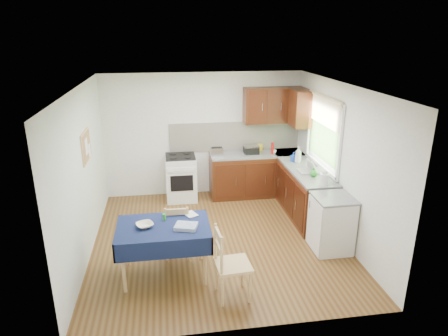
{
  "coord_description": "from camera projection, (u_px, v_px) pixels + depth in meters",
  "views": [
    {
      "loc": [
        -0.78,
        -5.77,
        3.27
      ],
      "look_at": [
        0.15,
        0.3,
        1.14
      ],
      "focal_mm": 32.0,
      "sensor_mm": 36.0,
      "label": 1
    }
  ],
  "objects": [
    {
      "name": "soap_bottle_c",
      "position": [
        314.0,
        172.0,
        6.79
      ],
      "size": [
        0.14,
        0.14,
        0.16
      ],
      "primitive_type": "imported",
      "rotation": [
        0.0,
        0.0,
        3.32
      ],
      "color": "green",
      "rests_on": "worktop_right"
    },
    {
      "name": "toaster",
      "position": [
        217.0,
        152.0,
        7.91
      ],
      "size": [
        0.24,
        0.15,
        0.19
      ],
      "rotation": [
        0.0,
        0.0,
        0.26
      ],
      "color": "#B2B2B6",
      "rests_on": "worktop_back"
    },
    {
      "name": "sandwich_press",
      "position": [
        251.0,
        149.0,
        8.07
      ],
      "size": [
        0.29,
        0.25,
        0.17
      ],
      "rotation": [
        0.0,
        0.0,
        -0.25
      ],
      "color": "black",
      "rests_on": "worktop_back"
    },
    {
      "name": "cup",
      "position": [
        274.0,
        151.0,
        8.07
      ],
      "size": [
        0.11,
        0.11,
        0.09
      ],
      "primitive_type": "imported",
      "rotation": [
        0.0,
        0.0,
        0.03
      ],
      "color": "white",
      "rests_on": "worktop_back"
    },
    {
      "name": "stove",
      "position": [
        181.0,
        177.0,
        8.03
      ],
      "size": [
        0.6,
        0.61,
        0.92
      ],
      "color": "white",
      "rests_on": "ground"
    },
    {
      "name": "fridge",
      "position": [
        332.0,
        224.0,
        6.16
      ],
      "size": [
        0.58,
        0.6,
        0.89
      ],
      "color": "white",
      "rests_on": "ground"
    },
    {
      "name": "tea_towel",
      "position": [
        186.0,
        226.0,
        5.32
      ],
      "size": [
        0.34,
        0.3,
        0.05
      ],
      "primitive_type": "cube",
      "rotation": [
        0.0,
        0.0,
        -0.3
      ],
      "color": "navy",
      "rests_on": "dining_table"
    },
    {
      "name": "ceiling",
      "position": [
        217.0,
        86.0,
        5.75
      ],
      "size": [
        4.0,
        4.2,
        0.02
      ],
      "primitive_type": "cube",
      "color": "white",
      "rests_on": "wall_back"
    },
    {
      "name": "book",
      "position": [
        186.0,
        216.0,
        5.68
      ],
      "size": [
        0.22,
        0.25,
        0.02
      ],
      "primitive_type": "imported",
      "rotation": [
        0.0,
        0.0,
        0.43
      ],
      "color": "white",
      "rests_on": "dining_table"
    },
    {
      "name": "floor",
      "position": [
        218.0,
        240.0,
        6.57
      ],
      "size": [
        4.2,
        4.2,
        0.0
      ],
      "primitive_type": "plane",
      "color": "#4D2F14",
      "rests_on": "ground"
    },
    {
      "name": "worktop_right",
      "position": [
        307.0,
        171.0,
        7.13
      ],
      "size": [
        0.6,
        1.7,
        0.04
      ],
      "primitive_type": "cube",
      "color": "slate",
      "rests_on": "base_cabinets"
    },
    {
      "name": "soap_bottle_b",
      "position": [
        293.0,
        157.0,
        7.57
      ],
      "size": [
        0.1,
        0.1,
        0.18
      ],
      "primitive_type": "imported",
      "rotation": [
        0.0,
        0.0,
        1.8
      ],
      "color": "blue",
      "rests_on": "worktop_right"
    },
    {
      "name": "corkboard",
      "position": [
        86.0,
        146.0,
        6.05
      ],
      "size": [
        0.04,
        0.62,
        0.47
      ],
      "color": "tan",
      "rests_on": "wall_left"
    },
    {
      "name": "wall_back",
      "position": [
        204.0,
        135.0,
        8.12
      ],
      "size": [
        4.0,
        0.02,
        2.5
      ],
      "primitive_type": "cube",
      "color": "white",
      "rests_on": "ground"
    },
    {
      "name": "splashback",
      "position": [
        235.0,
        136.0,
        8.22
      ],
      "size": [
        2.7,
        0.02,
        0.6
      ],
      "primitive_type": "cube",
      "color": "white",
      "rests_on": "wall_back"
    },
    {
      "name": "base_cabinets",
      "position": [
        278.0,
        183.0,
        7.8
      ],
      "size": [
        1.9,
        2.3,
        0.86
      ],
      "color": "black",
      "rests_on": "ground"
    },
    {
      "name": "chair_near",
      "position": [
        229.0,
        262.0,
        5.0
      ],
      "size": [
        0.46,
        0.46,
        0.98
      ],
      "rotation": [
        0.0,
        0.0,
        1.65
      ],
      "color": "tan",
      "rests_on": "ground"
    },
    {
      "name": "yellow_packet",
      "position": [
        260.0,
        147.0,
        8.25
      ],
      "size": [
        0.13,
        0.11,
        0.14
      ],
      "primitive_type": "cube",
      "rotation": [
        0.0,
        0.0,
        -0.42
      ],
      "color": "gold",
      "rests_on": "worktop_back"
    },
    {
      "name": "upper_cabinets",
      "position": [
        282.0,
        106.0,
        7.86
      ],
      "size": [
        1.2,
        0.85,
        0.7
      ],
      "color": "black",
      "rests_on": "wall_back"
    },
    {
      "name": "wall_front",
      "position": [
        245.0,
        233.0,
        4.2
      ],
      "size": [
        4.0,
        0.02,
        2.5
      ],
      "primitive_type": "cube",
      "color": "white",
      "rests_on": "ground"
    },
    {
      "name": "wall_left",
      "position": [
        83.0,
        175.0,
        5.88
      ],
      "size": [
        0.02,
        4.2,
        2.5
      ],
      "primitive_type": "cube",
      "color": "silver",
      "rests_on": "ground"
    },
    {
      "name": "chair_far",
      "position": [
        177.0,
        230.0,
        5.91
      ],
      "size": [
        0.39,
        0.39,
        0.88
      ],
      "rotation": [
        0.0,
        0.0,
        3.13
      ],
      "color": "tan",
      "rests_on": "ground"
    },
    {
      "name": "dining_table",
      "position": [
        164.0,
        233.0,
        5.43
      ],
      "size": [
        1.26,
        0.85,
        0.76
      ],
      "rotation": [
        0.0,
        0.0,
        0.43
      ],
      "color": "#0E1639",
      "rests_on": "ground"
    },
    {
      "name": "soap_bottle_a",
      "position": [
        298.0,
        155.0,
        7.48
      ],
      "size": [
        0.16,
        0.16,
        0.32
      ],
      "primitive_type": "imported",
      "rotation": [
        0.0,
        0.0,
        0.48
      ],
      "color": "white",
      "rests_on": "worktop_right"
    },
    {
      "name": "worktop_back",
      "position": [
        257.0,
        154.0,
        8.11
      ],
      "size": [
        1.9,
        0.6,
        0.04
      ],
      "primitive_type": "cube",
      "color": "slate",
      "rests_on": "base_cabinets"
    },
    {
      "name": "dish_rack",
      "position": [
        310.0,
        170.0,
        7.04
      ],
      "size": [
        0.43,
        0.33,
        0.21
      ],
      "rotation": [
        0.0,
        0.0,
        0.42
      ],
      "color": "gray",
      "rests_on": "worktop_right"
    },
    {
      "name": "window",
      "position": [
        324.0,
        128.0,
        6.97
      ],
      "size": [
        0.04,
        1.48,
        1.26
      ],
      "color": "#375E26",
      "rests_on": "wall_right"
    },
    {
      "name": "worktop_corner",
      "position": [
        288.0,
        153.0,
        8.21
      ],
      "size": [
        0.6,
        0.6,
        0.04
      ],
      "primitive_type": "cube",
      "color": "slate",
      "rests_on": "base_cabinets"
    },
    {
      "name": "plate_bowl",
      "position": [
        145.0,
        225.0,
        5.35
      ],
      "size": [
        0.29,
        0.29,
        0.06
      ],
      "primitive_type": "imported",
      "rotation": [
        0.0,
        0.0,
        0.36
      ],
      "color": "beige",
      "rests_on": "dining_table"
    },
    {
      "name": "wall_right",
      "position": [
        340.0,
        162.0,
        6.45
      ],
      "size": [
        0.02,
        4.2,
        2.5
      ],
      "primitive_type": "cube",
      "color": "white",
      "rests_on": "ground"
    },
    {
      "name": "sauce_bottle",
      "position": [
        272.0,
        148.0,
        8.0
      ],
      "size": [
        0.05,
        0.05,
        0.24
      ],
      "primitive_type": "cylinder",
      "color": "red",
      "rests_on": "worktop_back"
    },
    {
      "name": "spice_jar",
      "position": [
        164.0,
        217.0,
        5.54
      ],
      "size": [
        0.05,
        0.05,
        0.1
      ],
      "primitive_type": "cylinder",
      "color": "green",
      "rests_on": "dining_table"
    },
    {
      "name": "kettle",
      "position": [
        324.0,
        178.0,
        6.41
      ],
      "size": [
        0.15,
        0.15,
        0.25
      ],
      "color": "white",
      "rests_on": "worktop_right"
    }
  ]
}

